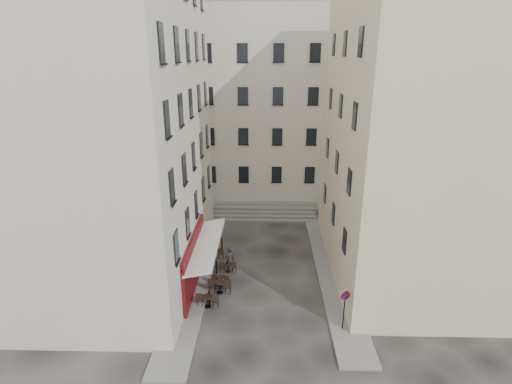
{
  "coord_description": "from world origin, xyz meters",
  "views": [
    {
      "loc": [
        -0.03,
        -20.87,
        14.04
      ],
      "look_at": [
        -0.64,
        4.0,
        5.31
      ],
      "focal_mm": 28.0,
      "sensor_mm": 36.0,
      "label": 1
    }
  ],
  "objects_px": {
    "pedestrian": "(230,259)",
    "no_parking_sign": "(345,303)",
    "bistro_table_a": "(208,300)",
    "bistro_table_b": "(220,286)"
  },
  "relations": [
    {
      "from": "bistro_table_b",
      "to": "pedestrian",
      "type": "height_order",
      "value": "pedestrian"
    },
    {
      "from": "no_parking_sign",
      "to": "pedestrian",
      "type": "height_order",
      "value": "no_parking_sign"
    },
    {
      "from": "bistro_table_b",
      "to": "bistro_table_a",
      "type": "bearing_deg",
      "value": -111.07
    },
    {
      "from": "pedestrian",
      "to": "no_parking_sign",
      "type": "bearing_deg",
      "value": 108.35
    },
    {
      "from": "no_parking_sign",
      "to": "pedestrian",
      "type": "relative_size",
      "value": 1.32
    },
    {
      "from": "bistro_table_a",
      "to": "bistro_table_b",
      "type": "relative_size",
      "value": 0.92
    },
    {
      "from": "bistro_table_a",
      "to": "bistro_table_b",
      "type": "xyz_separation_m",
      "value": [
        0.55,
        1.43,
        0.04
      ]
    },
    {
      "from": "bistro_table_b",
      "to": "pedestrian",
      "type": "bearing_deg",
      "value": 81.25
    },
    {
      "from": "pedestrian",
      "to": "bistro_table_b",
      "type": "bearing_deg",
      "value": 51.79
    },
    {
      "from": "bistro_table_a",
      "to": "pedestrian",
      "type": "relative_size",
      "value": 0.7
    }
  ]
}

